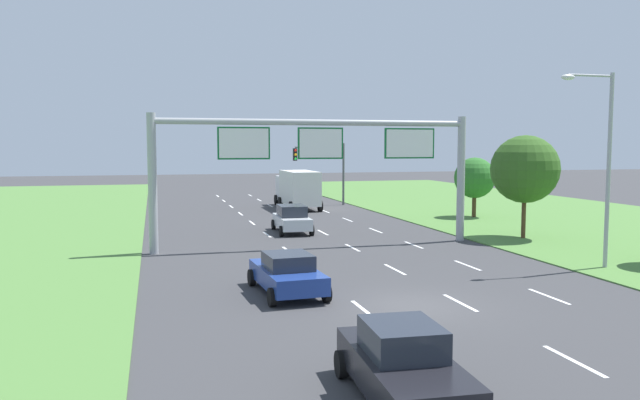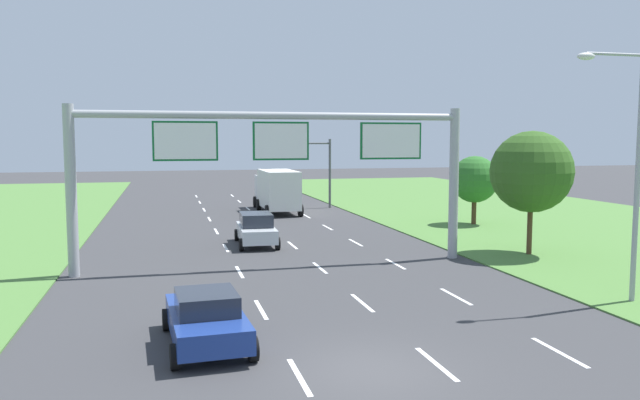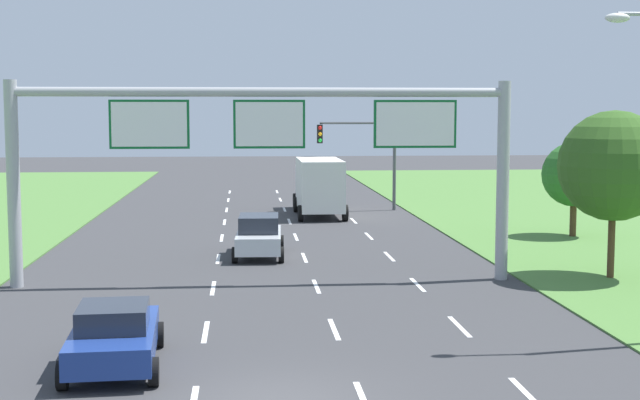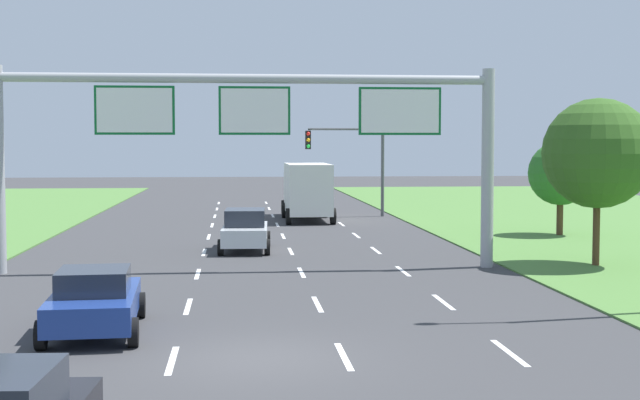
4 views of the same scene
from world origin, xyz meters
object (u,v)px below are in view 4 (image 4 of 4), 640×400
at_px(box_truck, 306,189).
at_px(sign_gantry, 254,128).
at_px(roadside_tree_mid, 598,154).
at_px(car_near_red, 95,301).
at_px(car_mid_lane, 245,230).
at_px(roadside_tree_far, 561,173).
at_px(traffic_light_mast, 351,152).

distance_m(box_truck, sign_gantry, 20.84).
distance_m(box_truck, roadside_tree_mid, 22.48).
bearing_deg(car_near_red, car_mid_lane, 73.73).
bearing_deg(car_mid_lane, roadside_tree_far, 18.29).
xyz_separation_m(box_truck, roadside_tree_far, (11.24, -10.25, 1.23)).
distance_m(roadside_tree_mid, roadside_tree_far, 10.70).
height_order(traffic_light_mast, roadside_tree_far, traffic_light_mast).
xyz_separation_m(roadside_tree_mid, roadside_tree_far, (2.52, 10.34, -1.05)).
bearing_deg(box_truck, sign_gantry, -99.22).
relative_size(car_near_red, roadside_tree_mid, 0.75).
xyz_separation_m(car_near_red, box_truck, (7.30, 30.23, 1.00)).
distance_m(car_mid_lane, roadside_tree_far, 15.65).
bearing_deg(roadside_tree_mid, car_mid_lane, 153.86).
bearing_deg(sign_gantry, box_truck, 80.52).
xyz_separation_m(box_truck, sign_gantry, (-3.39, -20.31, 3.18)).
distance_m(car_near_red, box_truck, 31.12).
bearing_deg(traffic_light_mast, roadside_tree_far, -55.28).
height_order(box_truck, traffic_light_mast, traffic_light_mast).
distance_m(car_near_red, roadside_tree_mid, 18.98).
bearing_deg(roadside_tree_far, traffic_light_mast, 124.72).
bearing_deg(car_mid_lane, traffic_light_mast, 70.80).
distance_m(traffic_light_mast, roadside_tree_mid, 23.27).
height_order(car_mid_lane, roadside_tree_far, roadside_tree_far).
bearing_deg(box_truck, car_mid_lane, -103.91).
bearing_deg(car_mid_lane, car_near_red, -100.69).
bearing_deg(box_truck, roadside_tree_mid, -66.80).
bearing_deg(sign_gantry, roadside_tree_far, 34.51).
xyz_separation_m(box_truck, roadside_tree_mid, (8.72, -20.60, 2.28)).
relative_size(car_mid_lane, roadside_tree_mid, 0.74).
distance_m(car_mid_lane, sign_gantry, 7.09).
xyz_separation_m(car_near_red, roadside_tree_far, (18.54, 19.98, 2.22)).
bearing_deg(roadside_tree_mid, traffic_light_mast, 104.70).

